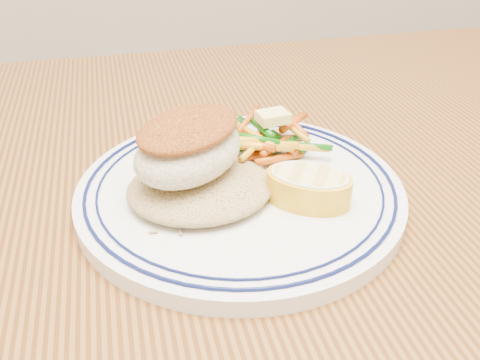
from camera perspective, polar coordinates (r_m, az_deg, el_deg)
name	(u,v)px	position (r m, az deg, el deg)	size (l,w,h in m)	color
dining_table	(253,297)	(0.52, 1.35, -12.32)	(1.50, 0.90, 0.75)	#552E11
plate	(240,190)	(0.47, 0.00, -1.10)	(0.28, 0.28, 0.02)	white
rice_pilaf	(200,184)	(0.44, -4.27, -0.47)	(0.12, 0.11, 0.02)	#997D4C
fish_fillet	(189,146)	(0.44, -5.50, 3.68)	(0.13, 0.12, 0.05)	beige
vegetable_pile	(267,140)	(0.51, 2.87, 4.26)	(0.11, 0.10, 0.03)	gold
butter_pat	(273,117)	(0.51, 3.52, 6.73)	(0.03, 0.02, 0.01)	#FFED7C
lemon_wedge	(309,186)	(0.44, 7.35, -0.66)	(0.09, 0.09, 0.03)	yellow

